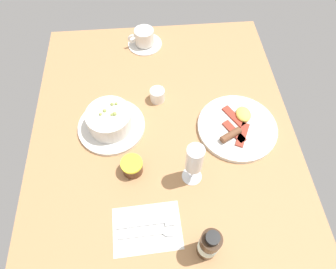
{
  "coord_description": "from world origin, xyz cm",
  "views": [
    {
      "loc": [
        47.42,
        -2.65,
        78.82
      ],
      "look_at": [
        2.34,
        1.12,
        6.49
      ],
      "focal_mm": 31.2,
      "sensor_mm": 36.0,
      "label": 1
    }
  ],
  "objects_px": {
    "porridge_bowl": "(110,121)",
    "breakfast_plate": "(237,127)",
    "creamer_jug": "(158,95)",
    "cutlery_setting": "(149,228)",
    "coffee_cup": "(144,38)",
    "jam_jar": "(132,167)",
    "sauce_bottle_brown": "(209,245)",
    "wine_glass": "(194,160)"
  },
  "relations": [
    {
      "from": "porridge_bowl",
      "to": "breakfast_plate",
      "type": "relative_size",
      "value": 0.84
    },
    {
      "from": "creamer_jug",
      "to": "cutlery_setting",
      "type": "bearing_deg",
      "value": -6.86
    },
    {
      "from": "coffee_cup",
      "to": "jam_jar",
      "type": "distance_m",
      "value": 0.55
    },
    {
      "from": "jam_jar",
      "to": "sauce_bottle_brown",
      "type": "height_order",
      "value": "sauce_bottle_brown"
    },
    {
      "from": "coffee_cup",
      "to": "sauce_bottle_brown",
      "type": "distance_m",
      "value": 0.79
    },
    {
      "from": "porridge_bowl",
      "to": "creamer_jug",
      "type": "height_order",
      "value": "porridge_bowl"
    },
    {
      "from": "creamer_jug",
      "to": "wine_glass",
      "type": "distance_m",
      "value": 0.32
    },
    {
      "from": "porridge_bowl",
      "to": "jam_jar",
      "type": "relative_size",
      "value": 3.41
    },
    {
      "from": "jam_jar",
      "to": "breakfast_plate",
      "type": "height_order",
      "value": "jam_jar"
    },
    {
      "from": "cutlery_setting",
      "to": "coffee_cup",
      "type": "xyz_separation_m",
      "value": [
        -0.72,
        0.02,
        0.03
      ]
    },
    {
      "from": "creamer_jug",
      "to": "sauce_bottle_brown",
      "type": "bearing_deg",
      "value": 10.21
    },
    {
      "from": "coffee_cup",
      "to": "wine_glass",
      "type": "xyz_separation_m",
      "value": [
        0.58,
        0.11,
        0.07
      ]
    },
    {
      "from": "cutlery_setting",
      "to": "sauce_bottle_brown",
      "type": "height_order",
      "value": "sauce_bottle_brown"
    },
    {
      "from": "coffee_cup",
      "to": "jam_jar",
      "type": "relative_size",
      "value": 2.11
    },
    {
      "from": "cutlery_setting",
      "to": "creamer_jug",
      "type": "height_order",
      "value": "creamer_jug"
    },
    {
      "from": "coffee_cup",
      "to": "sauce_bottle_brown",
      "type": "bearing_deg",
      "value": 9.02
    },
    {
      "from": "sauce_bottle_brown",
      "to": "breakfast_plate",
      "type": "xyz_separation_m",
      "value": [
        -0.36,
        0.16,
        -0.06
      ]
    },
    {
      "from": "porridge_bowl",
      "to": "creamer_jug",
      "type": "bearing_deg",
      "value": 123.52
    },
    {
      "from": "creamer_jug",
      "to": "wine_glass",
      "type": "xyz_separation_m",
      "value": [
        0.3,
        0.08,
        0.08
      ]
    },
    {
      "from": "sauce_bottle_brown",
      "to": "wine_glass",
      "type": "bearing_deg",
      "value": -177.14
    },
    {
      "from": "wine_glass",
      "to": "jam_jar",
      "type": "height_order",
      "value": "wine_glass"
    },
    {
      "from": "cutlery_setting",
      "to": "jam_jar",
      "type": "xyz_separation_m",
      "value": [
        -0.17,
        -0.04,
        0.02
      ]
    },
    {
      "from": "porridge_bowl",
      "to": "sauce_bottle_brown",
      "type": "relative_size",
      "value": 1.5
    },
    {
      "from": "porridge_bowl",
      "to": "jam_jar",
      "type": "height_order",
      "value": "porridge_bowl"
    },
    {
      "from": "wine_glass",
      "to": "cutlery_setting",
      "type": "bearing_deg",
      "value": -43.53
    },
    {
      "from": "porridge_bowl",
      "to": "coffee_cup",
      "type": "height_order",
      "value": "porridge_bowl"
    },
    {
      "from": "cutlery_setting",
      "to": "sauce_bottle_brown",
      "type": "relative_size",
      "value": 1.31
    },
    {
      "from": "wine_glass",
      "to": "sauce_bottle_brown",
      "type": "bearing_deg",
      "value": 2.86
    },
    {
      "from": "breakfast_plate",
      "to": "jam_jar",
      "type": "bearing_deg",
      "value": -70.29
    },
    {
      "from": "creamer_jug",
      "to": "breakfast_plate",
      "type": "height_order",
      "value": "creamer_jug"
    },
    {
      "from": "sauce_bottle_brown",
      "to": "breakfast_plate",
      "type": "relative_size",
      "value": 0.56
    },
    {
      "from": "cutlery_setting",
      "to": "sauce_bottle_brown",
      "type": "xyz_separation_m",
      "value": [
        0.07,
        0.14,
        0.06
      ]
    },
    {
      "from": "porridge_bowl",
      "to": "jam_jar",
      "type": "distance_m",
      "value": 0.17
    },
    {
      "from": "coffee_cup",
      "to": "wine_glass",
      "type": "height_order",
      "value": "wine_glass"
    },
    {
      "from": "cutlery_setting",
      "to": "breakfast_plate",
      "type": "height_order",
      "value": "breakfast_plate"
    },
    {
      "from": "creamer_jug",
      "to": "wine_glass",
      "type": "bearing_deg",
      "value": 15.14
    },
    {
      "from": "sauce_bottle_brown",
      "to": "creamer_jug",
      "type": "bearing_deg",
      "value": -169.79
    },
    {
      "from": "cutlery_setting",
      "to": "porridge_bowl",
      "type": "bearing_deg",
      "value": -162.74
    },
    {
      "from": "wine_glass",
      "to": "breakfast_plate",
      "type": "bearing_deg",
      "value": 132.92
    },
    {
      "from": "jam_jar",
      "to": "breakfast_plate",
      "type": "relative_size",
      "value": 0.25
    },
    {
      "from": "porridge_bowl",
      "to": "wine_glass",
      "type": "bearing_deg",
      "value": 50.72
    },
    {
      "from": "creamer_jug",
      "to": "jam_jar",
      "type": "height_order",
      "value": "creamer_jug"
    }
  ]
}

